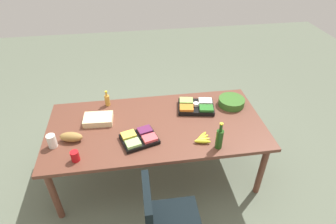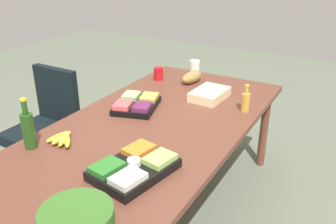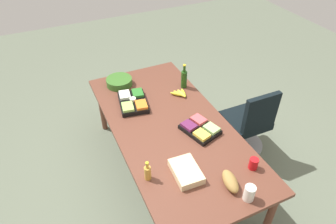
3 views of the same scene
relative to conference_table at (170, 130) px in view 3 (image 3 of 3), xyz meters
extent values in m
plane|color=#626C59|center=(0.00, 0.00, -0.69)|extent=(10.00, 10.00, 0.00)
cube|color=brown|center=(0.00, 0.00, 0.04)|extent=(2.40, 1.15, 0.04)
cylinder|color=brown|center=(-1.11, -0.49, -0.33)|extent=(0.07, 0.07, 0.71)
cylinder|color=brown|center=(1.11, -0.49, -0.33)|extent=(0.07, 0.07, 0.71)
cylinder|color=brown|center=(1.11, 0.49, -0.33)|extent=(0.07, 0.07, 0.71)
cylinder|color=gray|center=(0.03, -1.03, -0.67)|extent=(0.56, 0.56, 0.05)
cylinder|color=gray|center=(0.03, -1.03, -0.45)|extent=(0.06, 0.06, 0.38)
cube|color=black|center=(0.03, -1.03, -0.26)|extent=(0.49, 0.49, 0.09)
cube|color=black|center=(-0.19, -1.03, 0.02)|extent=(0.06, 0.43, 0.46)
cylinder|color=#386926|center=(0.95, 0.25, 0.11)|extent=(0.34, 0.34, 0.09)
ellipsoid|color=yellow|center=(0.43, -0.37, 0.09)|extent=(0.17, 0.07, 0.04)
ellipsoid|color=yellow|center=(0.44, -0.35, 0.09)|extent=(0.17, 0.05, 0.04)
ellipsoid|color=yellow|center=(0.44, -0.32, 0.09)|extent=(0.17, 0.10, 0.04)
ellipsoid|color=gold|center=(0.45, -0.29, 0.09)|extent=(0.15, 0.14, 0.04)
cylinder|color=#204A17|center=(0.58, -0.45, 0.17)|extent=(0.09, 0.09, 0.21)
cylinder|color=#204A17|center=(0.58, -0.45, 0.32)|extent=(0.04, 0.04, 0.08)
cylinder|color=gold|center=(0.58, -0.45, 0.37)|extent=(0.05, 0.05, 0.01)
cube|color=beige|center=(-0.64, 0.15, 0.10)|extent=(0.33, 0.24, 0.07)
cube|color=black|center=(0.51, 0.23, 0.09)|extent=(0.47, 0.37, 0.05)
cube|color=orange|center=(0.38, 0.18, 0.13)|extent=(0.18, 0.15, 0.03)
cube|color=#2C7329|center=(0.61, 0.13, 0.13)|extent=(0.18, 0.15, 0.03)
cube|color=#99C860|center=(0.41, 0.32, 0.13)|extent=(0.18, 0.15, 0.03)
cube|color=silver|center=(0.63, 0.28, 0.13)|extent=(0.18, 0.15, 0.03)
cylinder|color=white|center=(0.51, 0.23, 0.13)|extent=(0.08, 0.08, 0.04)
cylinder|color=white|center=(-1.07, -0.19, 0.13)|extent=(0.11, 0.11, 0.14)
ellipsoid|color=olive|center=(-0.90, -0.13, 0.11)|extent=(0.26, 0.16, 0.10)
cylinder|color=gold|center=(-0.54, 0.47, 0.13)|extent=(0.08, 0.08, 0.14)
cylinder|color=gold|center=(-0.54, 0.47, 0.22)|extent=(0.03, 0.03, 0.05)
cylinder|color=gold|center=(-0.54, 0.47, 0.26)|extent=(0.04, 0.04, 0.01)
cylinder|color=red|center=(-0.82, -0.42, 0.12)|extent=(0.09, 0.09, 0.11)
cube|color=black|center=(-0.20, -0.24, 0.08)|extent=(0.42, 0.37, 0.04)
cube|color=#A3D87E|center=(-0.27, -0.33, 0.12)|extent=(0.17, 0.15, 0.03)
cube|color=#E95258|center=(-0.10, -0.28, 0.12)|extent=(0.17, 0.15, 0.03)
cube|color=#EACC49|center=(-0.31, -0.19, 0.12)|extent=(0.17, 0.15, 0.03)
cube|color=#642450|center=(-0.14, -0.14, 0.12)|extent=(0.17, 0.15, 0.03)
camera|label=1|loc=(-0.23, -2.41, 2.03)|focal=29.85mm
camera|label=2|loc=(1.81, 1.17, 1.13)|focal=39.06mm
camera|label=3|loc=(-2.13, 1.01, 2.14)|focal=32.36mm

